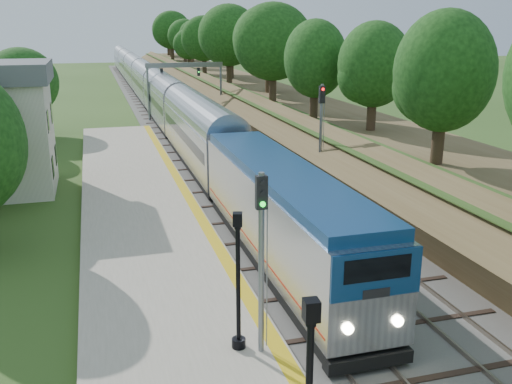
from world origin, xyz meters
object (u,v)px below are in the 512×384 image
object	(u,v)px
signal_gantry	(185,76)
lamppost_far	(238,289)
signal_farside	(321,125)
train	(148,86)
signal_platform	(261,245)

from	to	relation	value
signal_gantry	lamppost_far	distance (m)	47.65
signal_gantry	signal_farside	xyz separation A→B (m)	(3.73, -29.90, -0.71)
train	signal_farside	world-z (taller)	signal_farside
signal_platform	signal_farside	distance (m)	19.88
train	signal_platform	distance (m)	64.22
lamppost_far	signal_farside	bearing A→B (deg)	60.67
lamppost_far	signal_farside	distance (m)	19.92
signal_farside	train	bearing A→B (deg)	97.60
signal_gantry	lamppost_far	size ratio (longest dim) A/B	1.88
train	lamppost_far	bearing A→B (deg)	-93.16
train	signal_platform	world-z (taller)	signal_platform
train	signal_platform	size ratio (longest dim) A/B	23.35
lamppost_far	signal_gantry	bearing A→B (deg)	82.77
lamppost_far	signal_farside	size ratio (longest dim) A/B	0.68
signal_gantry	signal_platform	world-z (taller)	signal_gantry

